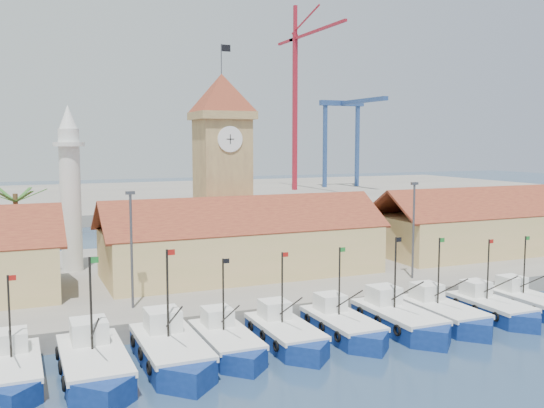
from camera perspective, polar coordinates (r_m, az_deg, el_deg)
name	(u,v)px	position (r m, az deg, el deg)	size (l,w,h in m)	color
ground	(347,355)	(42.06, 7.07, -13.97)	(400.00, 400.00, 0.00)	#1C344C
quay	(229,273)	(62.95, -4.04, -6.51)	(140.00, 32.00, 1.50)	gray
terminal	(108,199)	(146.11, -15.16, 0.49)	(240.00, 80.00, 2.00)	gray
boat_1	(12,374)	(39.87, -23.29, -14.48)	(3.28, 8.98, 6.80)	navy
boat_2	(95,368)	(38.95, -16.35, -14.56)	(3.75, 10.28, 7.78)	navy
boat_3	(172,354)	(40.17, -9.38, -13.75)	(3.77, 10.33, 7.82)	navy
boat_4	(228,344)	(41.86, -4.21, -13.02)	(3.26, 8.94, 6.76)	navy
boat_5	(287,336)	(43.37, 1.42, -12.31)	(3.32, 9.10, 6.89)	navy
boat_6	(345,328)	(45.48, 6.84, -11.47)	(3.33, 9.12, 6.90)	navy
boat_7	(401,321)	(47.51, 12.06, -10.73)	(3.59, 9.84, 7.44)	navy
boat_8	(445,316)	(49.87, 15.94, -10.06)	(3.44, 9.43, 7.14)	navy
boat_9	(494,310)	(52.89, 20.15, -9.33)	(3.24, 8.87, 6.71)	navy
boat_10	(530,304)	(55.86, 23.14, -8.64)	(3.23, 8.84, 6.69)	navy
hall_center	(243,248)	(58.62, -2.78, -4.20)	(27.04, 10.13, 7.61)	tan
hall_right	(499,230)	(75.78, 20.55, -2.27)	(31.20, 10.13, 7.61)	tan
clock_tower	(222,164)	(63.41, -4.71, 3.80)	(5.80, 5.80, 22.70)	tan
minaret	(70,188)	(62.49, -18.46, 1.44)	(3.00, 3.00, 16.30)	silver
palm_tree	(17,229)	(60.65, -22.90, -2.16)	(5.60, 5.03, 8.39)	brown
lamp_posts	(281,234)	(51.08, 0.86, -2.86)	(80.70, 0.25, 9.03)	#3F3F44
crane_red_right	(298,88)	(152.96, 2.45, 10.89)	(1.00, 35.04, 45.74)	maroon
gantry	(348,120)	(163.03, 7.16, 7.89)	(13.00, 22.00, 23.20)	navy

